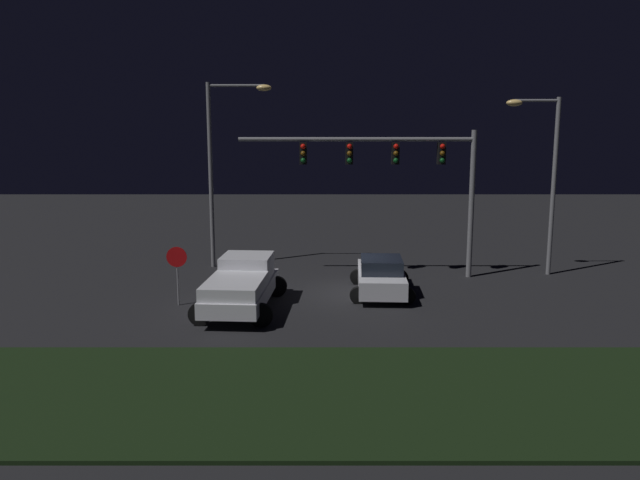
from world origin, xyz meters
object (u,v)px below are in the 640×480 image
Objects in this scene: pickup_truck at (243,282)px; car_sedan at (381,276)px; traffic_signal_gantry at (396,164)px; stop_sign at (178,264)px; street_lamp_right at (545,165)px; street_lamp_left at (223,153)px.

pickup_truck reaches higher than car_sedan.
stop_sign is (-8.62, -4.60, -3.47)m from traffic_signal_gantry.
traffic_signal_gantry is at bearing -13.42° from car_sedan.
street_lamp_right is (7.52, 3.49, 4.25)m from car_sedan.
stop_sign is (-0.76, -6.77, -3.89)m from street_lamp_left.
traffic_signal_gantry reaches higher than stop_sign.
car_sedan is at bearing -36.27° from street_lamp_left.
pickup_truck is 2.48× the size of stop_sign.
pickup_truck is at bearing -76.65° from street_lamp_left.
street_lamp_left is at bearing 83.63° from stop_sign.
car_sedan is at bearing -155.11° from street_lamp_right.
pickup_truck is 5.68m from car_sedan.
pickup_truck is 8.90m from traffic_signal_gantry.
pickup_truck is 0.54× the size of traffic_signal_gantry.
street_lamp_left is 7.84m from stop_sign.
street_lamp_left reaches higher than pickup_truck.
traffic_signal_gantry is 1.30× the size of street_lamp_right.
street_lamp_left is 1.10× the size of street_lamp_right.
pickup_truck is 0.64× the size of street_lamp_left.
street_lamp_right is 3.55× the size of stop_sign.
car_sedan is at bearing 11.94° from stop_sign.
car_sedan is at bearing -106.35° from traffic_signal_gantry.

